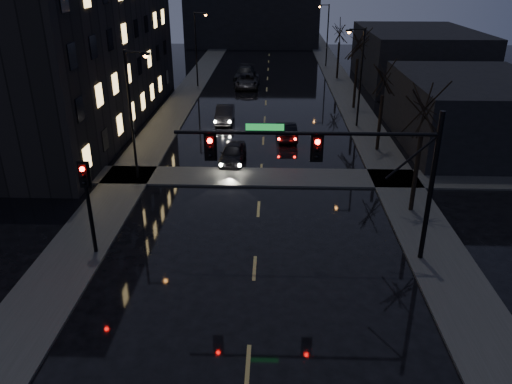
# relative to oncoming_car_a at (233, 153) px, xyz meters

# --- Properties ---
(sidewalk_left) EXTENTS (3.00, 140.00, 0.12)m
(sidewalk_left) POSITION_rel_oncoming_car_a_xyz_m (-6.52, 13.75, -0.61)
(sidewalk_left) COLOR #2D2D2B
(sidewalk_left) RESTS_ON ground
(sidewalk_right) EXTENTS (3.00, 140.00, 0.12)m
(sidewalk_right) POSITION_rel_oncoming_car_a_xyz_m (10.48, 13.75, -0.61)
(sidewalk_right) COLOR #2D2D2B
(sidewalk_right) RESTS_ON ground
(sidewalk_cross) EXTENTS (40.00, 3.00, 0.12)m
(sidewalk_cross) POSITION_rel_oncoming_car_a_xyz_m (1.98, -2.75, -0.61)
(sidewalk_cross) COLOR #2D2D2B
(sidewalk_cross) RESTS_ON ground
(apartment_block) EXTENTS (12.00, 30.00, 12.00)m
(apartment_block) POSITION_rel_oncoming_car_a_xyz_m (-14.52, 8.75, 5.33)
(apartment_block) COLOR black
(apartment_block) RESTS_ON ground
(commercial_right_near) EXTENTS (10.00, 14.00, 5.00)m
(commercial_right_near) POSITION_rel_oncoming_car_a_xyz_m (17.48, 4.75, 1.83)
(commercial_right_near) COLOR black
(commercial_right_near) RESTS_ON ground
(commercial_right_far) EXTENTS (12.00, 18.00, 6.00)m
(commercial_right_far) POSITION_rel_oncoming_car_a_xyz_m (18.98, 26.75, 2.33)
(commercial_right_far) COLOR black
(commercial_right_far) RESTS_ON ground
(far_block) EXTENTS (22.00, 10.00, 8.00)m
(far_block) POSITION_rel_oncoming_car_a_xyz_m (-1.02, 56.75, 3.33)
(far_block) COLOR black
(far_block) RESTS_ON ground
(signal_mast) EXTENTS (11.11, 0.41, 7.00)m
(signal_mast) POSITION_rel_oncoming_car_a_xyz_m (5.83, -12.25, 4.20)
(signal_mast) COLOR black
(signal_mast) RESTS_ON ground
(signal_pole_left) EXTENTS (0.35, 0.41, 4.53)m
(signal_pole_left) POSITION_rel_oncoming_car_a_xyz_m (-5.52, -12.25, 2.34)
(signal_pole_left) COLOR black
(signal_pole_left) RESTS_ON ground
(tree_near) EXTENTS (3.52, 3.52, 8.08)m
(tree_near) POSITION_rel_oncoming_car_a_xyz_m (10.38, -7.25, 5.55)
(tree_near) COLOR black
(tree_near) RESTS_ON ground
(tree_mid_a) EXTENTS (3.30, 3.30, 7.58)m
(tree_mid_a) POSITION_rel_oncoming_car_a_xyz_m (10.38, 2.75, 5.16)
(tree_mid_a) COLOR black
(tree_mid_a) RESTS_ON ground
(tree_mid_b) EXTENTS (3.74, 3.74, 8.59)m
(tree_mid_b) POSITION_rel_oncoming_car_a_xyz_m (10.38, 14.75, 5.94)
(tree_mid_b) COLOR black
(tree_mid_b) RESTS_ON ground
(tree_far) EXTENTS (3.43, 3.43, 7.88)m
(tree_far) POSITION_rel_oncoming_car_a_xyz_m (10.38, 28.75, 5.39)
(tree_far) COLOR black
(tree_far) RESTS_ON ground
(streetlight_l_near) EXTENTS (1.53, 0.28, 8.00)m
(streetlight_l_near) POSITION_rel_oncoming_car_a_xyz_m (-5.60, -3.25, 4.10)
(streetlight_l_near) COLOR black
(streetlight_l_near) RESTS_ON ground
(streetlight_l_far) EXTENTS (1.53, 0.28, 8.00)m
(streetlight_l_far) POSITION_rel_oncoming_car_a_xyz_m (-5.60, 23.75, 4.10)
(streetlight_l_far) COLOR black
(streetlight_l_far) RESTS_ON ground
(streetlight_r_mid) EXTENTS (1.53, 0.28, 8.00)m
(streetlight_r_mid) POSITION_rel_oncoming_car_a_xyz_m (9.56, 8.75, 4.10)
(streetlight_r_mid) COLOR black
(streetlight_r_mid) RESTS_ON ground
(streetlight_r_far) EXTENTS (1.53, 0.28, 8.00)m
(streetlight_r_far) POSITION_rel_oncoming_car_a_xyz_m (9.56, 36.75, 4.10)
(streetlight_r_far) COLOR black
(streetlight_r_far) RESTS_ON ground
(oncoming_car_a) EXTENTS (1.85, 4.03, 1.34)m
(oncoming_car_a) POSITION_rel_oncoming_car_a_xyz_m (0.00, 0.00, 0.00)
(oncoming_car_a) COLOR black
(oncoming_car_a) RESTS_ON ground
(oncoming_car_b) EXTENTS (1.52, 4.23, 1.39)m
(oncoming_car_b) POSITION_rel_oncoming_car_a_xyz_m (-1.47, 9.87, 0.03)
(oncoming_car_b) COLOR black
(oncoming_car_b) RESTS_ON ground
(oncoming_car_c) EXTENTS (2.59, 5.51, 1.52)m
(oncoming_car_c) POSITION_rel_oncoming_car_a_xyz_m (-0.20, 23.67, 0.09)
(oncoming_car_c) COLOR black
(oncoming_car_c) RESTS_ON ground
(oncoming_car_d) EXTENTS (2.57, 5.65, 1.60)m
(oncoming_car_d) POSITION_rel_oncoming_car_a_xyz_m (-0.69, 27.49, 0.13)
(oncoming_car_d) COLOR black
(oncoming_car_d) RESTS_ON ground
(lead_car) EXTENTS (1.71, 4.14, 1.33)m
(lead_car) POSITION_rel_oncoming_car_a_xyz_m (3.78, 5.33, -0.00)
(lead_car) COLOR black
(lead_car) RESTS_ON ground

